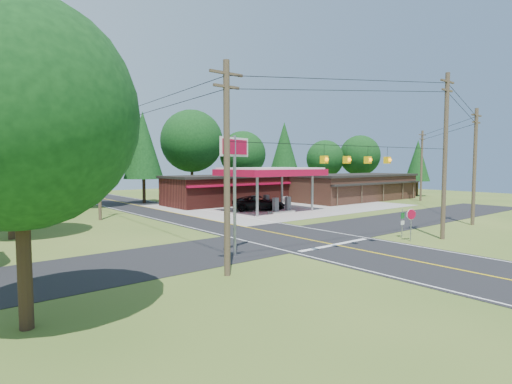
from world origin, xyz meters
TOP-DOWN VIEW (x-y plane):
  - ground at (0.00, 0.00)m, footprint 120.00×120.00m
  - main_highway at (0.00, 0.00)m, footprint 8.00×120.00m
  - cross_road at (0.00, 0.00)m, footprint 70.00×7.00m
  - lane_center_yellow at (0.00, 0.00)m, footprint 0.15×110.00m
  - gas_canopy at (9.00, 13.00)m, footprint 10.60×7.40m
  - convenience_store at (10.00, 22.98)m, footprint 16.40×7.55m
  - strip_building at (28.00, 15.98)m, footprint 20.40×8.75m
  - utility_pole_near_right at (7.50, -7.00)m, footprint 1.80×0.30m
  - utility_pole_near_left at (-9.50, -5.00)m, footprint 1.80×0.30m
  - utility_pole_far_left at (-8.00, 18.00)m, footprint 1.80×0.30m
  - utility_pole_right_b at (16.00, -5.50)m, footprint 1.80×0.30m
  - utility_pole_far_right at (34.00, 9.00)m, footprint 1.80×0.30m
  - utility_pole_north at (-6.50, 35.00)m, footprint 0.30×0.30m
  - overhead_beacons at (-1.00, -6.00)m, footprint 17.04×2.04m
  - treeline_backdrop at (0.82, 24.01)m, footprint 70.27×51.59m
  - suv_car at (8.50, 14.50)m, footprint 8.17×8.17m
  - sedan_car at (17.00, 21.00)m, footprint 5.67×5.67m
  - big_stop_sign at (-6.88, -2.01)m, footprint 2.46×0.82m
  - octagonal_stop_sign at (5.03, -6.01)m, footprint 0.75×0.31m
  - route_sign_post at (5.80, -4.91)m, footprint 0.42×0.09m

SIDE VIEW (x-z plane):
  - ground at x=0.00m, z-range 0.00..0.00m
  - main_highway at x=0.00m, z-range 0.00..0.02m
  - cross_road at x=0.00m, z-range 0.00..0.03m
  - lane_center_yellow at x=0.00m, z-range 0.02..0.03m
  - sedan_car at x=17.00m, z-range 0.00..1.46m
  - suv_car at x=8.50m, z-range 0.00..1.66m
  - route_sign_post at x=5.80m, z-range 0.19..2.26m
  - octagonal_stop_sign at x=5.03m, z-range 0.54..2.78m
  - strip_building at x=28.00m, z-range 0.01..3.81m
  - convenience_store at x=10.00m, z-range 0.02..3.82m
  - gas_canopy at x=9.00m, z-range 1.83..6.70m
  - utility_pole_north at x=-6.50m, z-range 0.00..9.50m
  - big_stop_sign at x=-6.88m, z-range 1.67..8.53m
  - utility_pole_near_left at x=-9.50m, z-range 0.20..10.20m
  - utility_pole_far_left at x=-8.00m, z-range 0.20..10.20m
  - utility_pole_right_b at x=16.00m, z-range 0.20..10.20m
  - utility_pole_far_right at x=34.00m, z-range 0.20..10.20m
  - utility_pole_near_right at x=7.50m, z-range 0.21..11.71m
  - overhead_beacons at x=-1.00m, z-range 5.70..6.73m
  - treeline_backdrop at x=0.82m, z-range 0.84..14.14m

